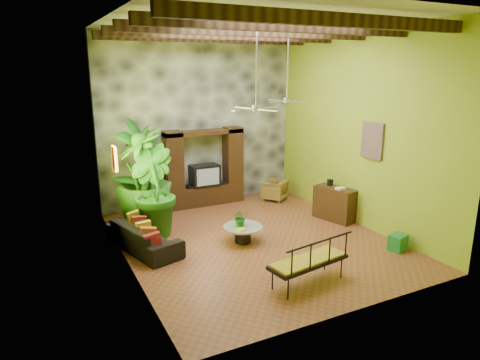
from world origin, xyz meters
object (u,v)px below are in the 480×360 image
wicker_armchair (275,190)px  tall_plant_b (152,191)px  iron_bench (311,260)px  tall_plant_a (143,171)px  side_console (335,204)px  coffee_table (243,232)px  sofa (144,237)px  ceiling_fan_front (256,98)px  ceiling_fan_back (287,92)px  entertainment_center (204,173)px  green_bin (398,242)px  tall_plant_c (143,175)px

wicker_armchair → tall_plant_b: 4.39m
wicker_armchair → iron_bench: size_ratio=0.40×
tall_plant_a → wicker_armchair: bearing=-0.1°
tall_plant_a → tall_plant_b: bearing=-93.2°
tall_plant_a → side_console: 5.25m
coffee_table → wicker_armchair: bearing=46.6°
iron_bench → sofa: bearing=119.2°
ceiling_fan_front → tall_plant_b: (-1.84, 1.87, -2.28)m
coffee_table → side_console: side_console is taller
ceiling_fan_front → iron_bench: size_ratio=1.09×
ceiling_fan_back → coffee_table: bearing=-148.0°
ceiling_fan_front → coffee_table: ceiling_fan_front is taller
entertainment_center → coffee_table: bearing=-95.5°
ceiling_fan_front → coffee_table: 3.17m
ceiling_fan_back → coffee_table: ceiling_fan_back is taller
entertainment_center → coffee_table: size_ratio=2.56×
ceiling_fan_back → coffee_table: size_ratio=1.99×
tall_plant_a → green_bin: tall_plant_a is taller
side_console → green_bin: 2.28m
iron_bench → green_bin: 2.81m
wicker_armchair → side_console: 2.35m
tall_plant_b → green_bin: (4.69, -3.44, -0.94)m
wicker_armchair → tall_plant_a: 4.24m
tall_plant_b → side_console: bearing=-14.0°
sofa → entertainment_center: bearing=-60.8°
entertainment_center → tall_plant_c: (-2.03, -0.81, 0.35)m
ceiling_fan_back → tall_plant_c: bearing=162.7°
sofa → iron_bench: size_ratio=1.24×
tall_plant_c → coffee_table: bearing=-53.2°
entertainment_center → tall_plant_b: 2.64m
entertainment_center → tall_plant_c: 2.21m
tall_plant_b → side_console: (4.69, -1.17, -0.68)m
ceiling_fan_front → tall_plant_a: 4.02m
tall_plant_c → green_bin: bearing=-42.6°
ceiling_fan_front → side_console: 4.16m
ceiling_fan_back → coffee_table: 3.86m
tall_plant_c → coffee_table: tall_plant_c is taller
coffee_table → iron_bench: bearing=-85.5°
iron_bench → tall_plant_b: bearing=107.7°
tall_plant_a → tall_plant_c: (-0.05, -0.25, -0.06)m
tall_plant_b → tall_plant_a: bearing=86.8°
ceiling_fan_back → wicker_armchair: bearing=69.1°
ceiling_fan_front → green_bin: 4.58m
wicker_armchair → tall_plant_b: size_ratio=0.31×
wicker_armchair → coffee_table: bearing=11.6°
coffee_table → entertainment_center: bearing=84.5°
ceiling_fan_back → side_console: (1.05, -0.91, -2.95)m
tall_plant_a → side_console: tall_plant_a is taller
sofa → side_console: side_console is taller
wicker_armchair → coffee_table: wicker_armchair is taller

